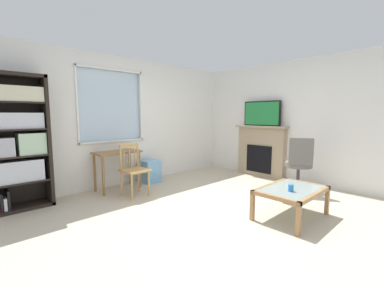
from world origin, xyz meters
TOP-DOWN VIEW (x-y plane):
  - ground at (0.00, 0.00)m, footprint 6.05×5.73m
  - wall_back_with_window at (0.05, 2.36)m, footprint 5.05×0.15m
  - wall_right at (2.59, 0.00)m, footprint 0.12×4.93m
  - bookshelf at (-2.02, 2.12)m, footprint 0.90×0.38m
  - desk_under_window at (-0.47, 2.01)m, footprint 0.82×0.46m
  - wooden_chair at (-0.43, 1.50)m, footprint 0.43×0.41m
  - plastic_drawer_unit at (0.28, 2.06)m, footprint 0.35×0.40m
  - fireplace at (2.43, 0.74)m, footprint 0.26×1.23m
  - tv at (2.41, 0.74)m, footprint 0.06×0.89m
  - office_chair at (1.90, -0.37)m, footprint 0.61×0.57m
  - coffee_table at (0.64, -0.82)m, footprint 0.99×0.67m
  - sippy_cup at (0.50, -0.87)m, footprint 0.07×0.07m

SIDE VIEW (x-z plane):
  - ground at x=0.00m, z-range -0.02..0.00m
  - plastic_drawer_unit at x=0.28m, z-range 0.00..0.46m
  - coffee_table at x=0.64m, z-range 0.15..0.56m
  - sippy_cup at x=0.50m, z-range 0.41..0.50m
  - wooden_chair at x=-0.43m, z-range 0.01..0.91m
  - office_chair at x=1.90m, z-range 0.05..1.05m
  - fireplace at x=2.43m, z-range 0.00..1.16m
  - desk_under_window at x=-0.47m, z-range 0.23..0.96m
  - bookshelf at x=-2.02m, z-range 0.03..2.03m
  - wall_back_with_window at x=0.05m, z-range -0.04..2.49m
  - wall_right at x=2.59m, z-range 0.00..2.53m
  - tv at x=2.41m, z-range 1.15..1.71m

